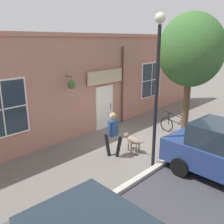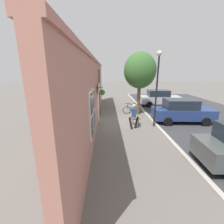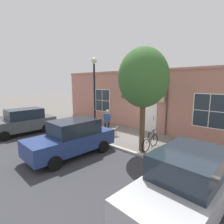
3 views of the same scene
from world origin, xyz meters
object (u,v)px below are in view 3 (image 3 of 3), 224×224
object	(u,v)px
street_tree_by_curb	(145,79)
street_lamp	(94,88)
pedestrian_walking	(107,119)
parked_car_nearest_curb	(23,121)
dog_on_leash	(114,130)
parked_car_far_end	(187,183)
parked_car_mid_block	(72,138)
leaning_bicycle	(150,142)

from	to	relation	value
street_tree_by_curb	street_lamp	world-z (taller)	street_tree_by_curb
pedestrian_walking	parked_car_nearest_curb	size ratio (longest dim) A/B	0.39
dog_on_leash	parked_car_far_end	world-z (taller)	parked_car_far_end
dog_on_leash	parked_car_mid_block	bearing A→B (deg)	6.64
dog_on_leash	parked_car_far_end	bearing A→B (deg)	57.67
street_tree_by_curb	parked_car_far_end	world-z (taller)	street_tree_by_curb
parked_car_far_end	parked_car_nearest_curb	bearing A→B (deg)	-90.31
pedestrian_walking	parked_car_far_end	size ratio (longest dim) A/B	0.39
dog_on_leash	parked_car_far_end	size ratio (longest dim) A/B	0.25
dog_on_leash	parked_car_nearest_curb	distance (m)	6.41
parked_car_mid_block	pedestrian_walking	bearing A→B (deg)	-161.86
street_tree_by_curb	parked_car_nearest_curb	size ratio (longest dim) A/B	1.21
pedestrian_walking	street_lamp	bearing A→B (deg)	14.95
parked_car_nearest_curb	parked_car_far_end	distance (m)	11.20
leaning_bicycle	street_lamp	size ratio (longest dim) A/B	0.35
street_tree_by_curb	parked_car_far_end	distance (m)	5.33
pedestrian_walking	street_tree_by_curb	size ratio (longest dim) A/B	0.32
street_tree_by_curb	parked_car_far_end	xyz separation A→B (m)	(3.06, 3.30, -2.85)
street_tree_by_curb	parked_car_nearest_curb	xyz separation A→B (m)	(3.00, -7.90, -2.85)
pedestrian_walking	dog_on_leash	bearing A→B (deg)	73.15
pedestrian_walking	street_tree_by_curb	bearing A→B (deg)	74.24
street_tree_by_curb	parked_car_mid_block	world-z (taller)	street_tree_by_curb
dog_on_leash	parked_car_mid_block	size ratio (longest dim) A/B	0.25
parked_car_far_end	street_lamp	bearing A→B (deg)	-111.51
street_tree_by_curb	street_lamp	distance (m)	3.23
street_tree_by_curb	parked_car_mid_block	bearing A→B (deg)	-39.04
street_tree_by_curb	leaning_bicycle	size ratio (longest dim) A/B	3.04
parked_car_nearest_curb	street_lamp	bearing A→B (deg)	117.58
leaning_bicycle	parked_car_far_end	size ratio (longest dim) A/B	0.40
dog_on_leash	street_lamp	world-z (taller)	street_lamp
street_tree_by_curb	pedestrian_walking	bearing A→B (deg)	-105.76
pedestrian_walking	parked_car_far_end	world-z (taller)	parked_car_far_end
pedestrian_walking	parked_car_mid_block	size ratio (longest dim) A/B	0.39
parked_car_far_end	street_lamp	size ratio (longest dim) A/B	0.88
parked_car_mid_block	street_lamp	distance (m)	3.42
pedestrian_walking	parked_car_mid_block	world-z (taller)	parked_car_mid_block
parked_car_mid_block	parked_car_far_end	bearing A→B (deg)	87.68
pedestrian_walking	parked_car_far_end	bearing A→B (deg)	59.35
dog_on_leash	parked_car_far_end	xyz separation A→B (m)	(3.81, 6.02, 0.42)
pedestrian_walking	parked_car_mid_block	bearing A→B (deg)	18.14
leaning_bicycle	parked_car_mid_block	distance (m)	4.16
pedestrian_walking	parked_car_nearest_curb	xyz separation A→B (m)	(4.00, -4.34, -0.15)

